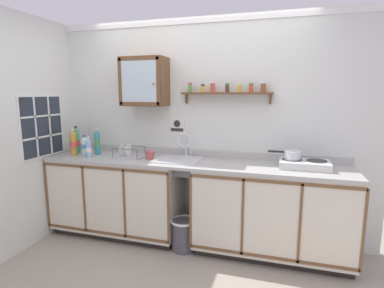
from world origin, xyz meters
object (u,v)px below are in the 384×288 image
Objects in this scene: bottle_opaque_white_1 at (85,145)px; dish_rack at (128,155)px; bottle_soda_green_2 at (77,141)px; wall_cabinet at (145,82)px; mug at (150,155)px; warning_sign at (177,126)px; bottle_water_blue_5 at (89,148)px; bottle_water_clear_3 at (85,146)px; hot_plate_stove at (304,164)px; saucepan at (292,155)px; bottle_juice_amber_4 at (73,143)px; trash_bin at (184,234)px; sink at (178,162)px; bottle_detergent_teal_0 at (97,142)px.

dish_rack is (0.65, -0.11, -0.06)m from bottle_opaque_white_1.
bottle_soda_green_2 is 0.61× the size of wall_cabinet.
warning_sign is at bearing 53.49° from mug.
bottle_water_clear_3 is at bearing 144.66° from bottle_water_blue_5.
saucepan is at bearing 169.28° from hot_plate_stove.
warning_sign reaches higher than bottle_soda_green_2.
bottle_water_clear_3 reaches higher than dish_rack.
bottle_juice_amber_4 is 0.92× the size of trash_bin.
saucepan is 0.60× the size of wall_cabinet.
hot_plate_stove is 2.35m from bottle_water_blue_5.
bottle_juice_amber_4 is at bearing -177.20° from hot_plate_stove.
bottle_water_blue_5 reaches higher than dish_rack.
dish_rack is at bearing -9.65° from bottle_opaque_white_1.
bottle_soda_green_2 is at bearing -169.64° from warning_sign.
bottle_juice_amber_4 reaches higher than bottle_water_clear_3.
dish_rack is at bearing -136.81° from wall_cabinet.
wall_cabinet is at bearing 43.19° from dish_rack.
bottle_soda_green_2 reaches higher than sink.
bottle_juice_amber_4 is at bearing -97.93° from bottle_opaque_white_1.
bottle_water_blue_5 is at bearing -166.00° from dish_rack.
mug is 0.48m from warning_sign.
bottle_soda_green_2 reaches higher than bottle_juice_amber_4.
saucepan is 2.33m from bottle_water_clear_3.
warning_sign is (0.22, 0.30, 0.30)m from mug.
dish_rack is (-1.90, -0.05, -0.01)m from hot_plate_stove.
trash_bin is (1.15, -0.04, -0.87)m from bottle_water_blue_5.
bottle_soda_green_2 reaches higher than trash_bin.
warning_sign is at bearing 10.36° from bottle_soda_green_2.
bottle_water_clear_3 is at bearing -175.98° from sink.
trash_bin is (1.26, -0.12, -0.88)m from bottle_water_clear_3.
bottle_juice_amber_4 is at bearing -159.42° from bottle_water_clear_3.
bottle_soda_green_2 is 0.16m from bottle_juice_amber_4.
bottle_opaque_white_1 reaches higher than saucepan.
mug is 0.93m from trash_bin.
sink is 1.15m from bottle_water_clear_3.
trash_bin is at bearing -2.98° from bottle_juice_amber_4.
saucepan is at bearing 2.93° from mug.
bottle_juice_amber_4 reaches higher than saucepan.
bottle_opaque_white_1 is at bearing 172.68° from mug.
saucepan is 1.51m from mug.
bottle_soda_green_2 is (-0.09, -0.04, 0.06)m from bottle_opaque_white_1.
sink is 1.04m from bottle_detergent_teal_0.
wall_cabinet is at bearing 166.67° from sink.
bottle_soda_green_2 is (-1.33, 0.02, 0.18)m from sink.
bottle_juice_amber_4 reaches higher than hot_plate_stove.
bottle_detergent_teal_0 is at bearing 169.59° from trash_bin.
bottle_water_clear_3 is at bearing 174.69° from trash_bin.
saucepan is 2.52m from bottle_soda_green_2.
bottle_detergent_teal_0 is at bearing -166.04° from warning_sign.
hot_plate_stove is 1.96× the size of bottle_water_clear_3.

